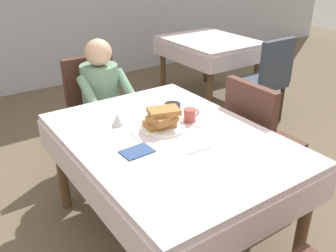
# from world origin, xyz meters

# --- Properties ---
(ground_plane) EXTENTS (14.00, 14.00, 0.00)m
(ground_plane) POSITION_xyz_m (0.00, 0.00, 0.00)
(ground_plane) COLOR brown
(dining_table_main) EXTENTS (1.12, 1.52, 0.74)m
(dining_table_main) POSITION_xyz_m (0.00, 0.00, 0.65)
(dining_table_main) COLOR silver
(dining_table_main) RESTS_ON ground
(chair_diner) EXTENTS (0.44, 0.45, 0.93)m
(chair_diner) POSITION_xyz_m (0.04, 1.17, 0.53)
(chair_diner) COLOR #4C2D23
(chair_diner) RESTS_ON ground
(diner_person) EXTENTS (0.40, 0.43, 1.12)m
(diner_person) POSITION_xyz_m (0.04, 1.01, 0.67)
(diner_person) COLOR gray
(diner_person) RESTS_ON ground
(chair_right_side) EXTENTS (0.45, 0.44, 0.93)m
(chair_right_side) POSITION_xyz_m (0.77, 0.00, 0.53)
(chair_right_side) COLOR #4C2D23
(chair_right_side) RESTS_ON ground
(plate_breakfast) EXTENTS (0.28, 0.28, 0.02)m
(plate_breakfast) POSITION_xyz_m (0.02, 0.11, 0.75)
(plate_breakfast) COLOR white
(plate_breakfast) RESTS_ON dining_table_main
(breakfast_stack) EXTENTS (0.23, 0.18, 0.12)m
(breakfast_stack) POSITION_xyz_m (0.01, 0.11, 0.81)
(breakfast_stack) COLOR #A36B33
(breakfast_stack) RESTS_ON plate_breakfast
(cup_coffee) EXTENTS (0.11, 0.08, 0.08)m
(cup_coffee) POSITION_xyz_m (0.22, 0.10, 0.78)
(cup_coffee) COLOR #B24C42
(cup_coffee) RESTS_ON dining_table_main
(bowl_butter) EXTENTS (0.11, 0.11, 0.04)m
(bowl_butter) POSITION_xyz_m (0.24, 0.31, 0.76)
(bowl_butter) COLOR black
(bowl_butter) RESTS_ON dining_table_main
(syrup_pitcher) EXTENTS (0.08, 0.08, 0.07)m
(syrup_pitcher) POSITION_xyz_m (-0.19, 0.30, 0.78)
(syrup_pitcher) COLOR silver
(syrup_pitcher) RESTS_ON dining_table_main
(fork_left_of_plate) EXTENTS (0.03, 0.18, 0.00)m
(fork_left_of_plate) POSITION_xyz_m (-0.17, 0.09, 0.74)
(fork_left_of_plate) COLOR silver
(fork_left_of_plate) RESTS_ON dining_table_main
(knife_right_of_plate) EXTENTS (0.02, 0.20, 0.00)m
(knife_right_of_plate) POSITION_xyz_m (0.21, 0.09, 0.74)
(knife_right_of_plate) COLOR silver
(knife_right_of_plate) RESTS_ON dining_table_main
(spoon_near_edge) EXTENTS (0.15, 0.03, 0.00)m
(spoon_near_edge) POSITION_xyz_m (0.03, -0.24, 0.74)
(spoon_near_edge) COLOR silver
(spoon_near_edge) RESTS_ON dining_table_main
(napkin_folded) EXTENTS (0.17, 0.13, 0.01)m
(napkin_folded) POSITION_xyz_m (-0.26, -0.06, 0.74)
(napkin_folded) COLOR #334C7F
(napkin_folded) RESTS_ON dining_table_main
(background_table_far) EXTENTS (0.92, 1.12, 0.74)m
(background_table_far) POSITION_xyz_m (1.86, 1.82, 0.62)
(background_table_far) COLOR silver
(background_table_far) RESTS_ON ground
(background_chair_empty) EXTENTS (0.44, 0.45, 0.93)m
(background_chair_empty) POSITION_xyz_m (1.86, 0.87, 0.53)
(background_chair_empty) COLOR #384251
(background_chair_empty) RESTS_ON ground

